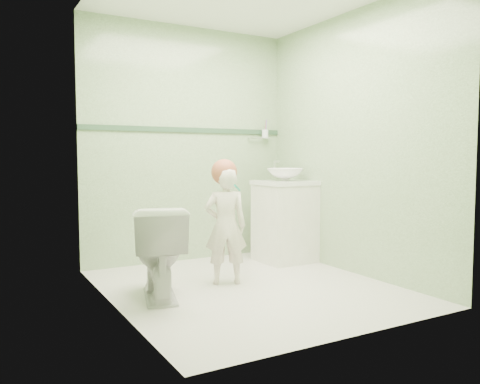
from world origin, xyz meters
TOP-DOWN VIEW (x-y plane):
  - ground at (0.00, 0.00)m, footprint 2.50×2.50m
  - room_shell at (0.00, 0.00)m, footprint 2.50×2.54m
  - trim_stripe at (0.00, 1.24)m, footprint 2.20×0.02m
  - vanity at (0.84, 0.70)m, footprint 0.52×0.50m
  - counter at (0.84, 0.70)m, footprint 0.54×0.52m
  - basin at (0.84, 0.70)m, footprint 0.37×0.37m
  - faucet at (0.84, 0.89)m, footprint 0.03×0.13m
  - cup_holder at (0.89, 1.18)m, footprint 0.26×0.07m
  - toilet at (-0.74, 0.10)m, footprint 0.57×0.78m
  - toddler at (-0.11, 0.21)m, footprint 0.42×0.35m
  - hair_cap at (-0.11, 0.23)m, footprint 0.22×0.22m
  - teal_toothbrush at (-0.08, 0.06)m, footprint 0.11×0.14m

SIDE VIEW (x-z plane):
  - ground at x=0.00m, z-range 0.00..0.00m
  - toilet at x=-0.74m, z-range 0.00..0.71m
  - vanity at x=0.84m, z-range 0.00..0.80m
  - toddler at x=-0.11m, z-range 0.00..0.98m
  - counter at x=0.84m, z-range 0.79..0.83m
  - teal_toothbrush at x=-0.08m, z-range 0.79..0.87m
  - basin at x=0.84m, z-range 0.83..0.96m
  - hair_cap at x=-0.11m, z-range 0.84..1.06m
  - faucet at x=0.84m, z-range 0.88..1.06m
  - room_shell at x=0.00m, z-range 0.00..2.40m
  - cup_holder at x=0.89m, z-range 1.22..1.43m
  - trim_stripe at x=0.00m, z-range 1.33..1.38m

